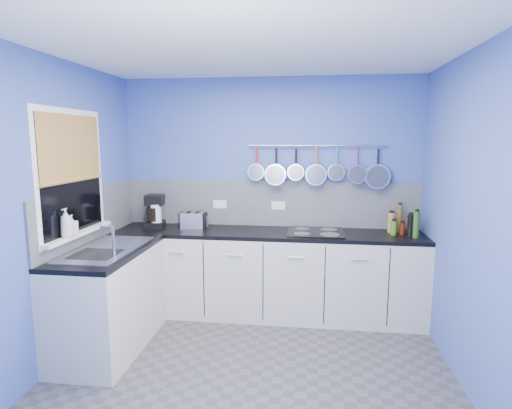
% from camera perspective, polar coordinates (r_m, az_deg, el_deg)
% --- Properties ---
extents(floor, '(3.20, 3.00, 0.02)m').
position_cam_1_polar(floor, '(3.55, -0.83, -22.52)').
color(floor, '#47474C').
rests_on(floor, ground).
extents(ceiling, '(3.20, 3.00, 0.02)m').
position_cam_1_polar(ceiling, '(3.11, -0.94, 21.32)').
color(ceiling, white).
rests_on(ceiling, ground).
extents(wall_back, '(3.20, 0.02, 2.50)m').
position_cam_1_polar(wall_back, '(4.57, 1.86, 1.44)').
color(wall_back, '#3F59AF').
rests_on(wall_back, ground).
extents(wall_front, '(3.20, 0.02, 2.50)m').
position_cam_1_polar(wall_front, '(1.66, -8.59, -12.02)').
color(wall_front, '#3F59AF').
rests_on(wall_front, ground).
extents(wall_left, '(0.02, 3.00, 2.50)m').
position_cam_1_polar(wall_left, '(3.68, -26.53, -1.30)').
color(wall_left, '#3F59AF').
rests_on(wall_left, ground).
extents(wall_right, '(0.02, 3.00, 2.50)m').
position_cam_1_polar(wall_right, '(3.27, 28.26, -2.58)').
color(wall_right, '#3F59AF').
rests_on(wall_right, ground).
extents(backsplash_back, '(3.20, 0.02, 0.50)m').
position_cam_1_polar(backsplash_back, '(4.56, 1.82, 0.16)').
color(backsplash_back, gray).
rests_on(backsplash_back, wall_back).
extents(backsplash_left, '(0.02, 1.80, 0.50)m').
position_cam_1_polar(backsplash_left, '(4.19, -21.64, -1.25)').
color(backsplash_left, gray).
rests_on(backsplash_left, wall_left).
extents(cabinet_run_back, '(3.20, 0.60, 0.86)m').
position_cam_1_polar(cabinet_run_back, '(4.45, 1.41, -9.60)').
color(cabinet_run_back, beige).
rests_on(cabinet_run_back, ground).
extents(worktop_back, '(3.20, 0.60, 0.04)m').
position_cam_1_polar(worktop_back, '(4.33, 1.43, -3.94)').
color(worktop_back, black).
rests_on(worktop_back, cabinet_run_back).
extents(cabinet_run_left, '(0.60, 1.20, 0.86)m').
position_cam_1_polar(cabinet_run_left, '(3.99, -19.46, -12.36)').
color(cabinet_run_left, beige).
rests_on(cabinet_run_left, ground).
extents(worktop_left, '(0.60, 1.20, 0.04)m').
position_cam_1_polar(worktop_left, '(3.85, -19.80, -6.10)').
color(worktop_left, black).
rests_on(worktop_left, cabinet_run_left).
extents(window_frame, '(0.01, 1.00, 1.10)m').
position_cam_1_polar(window_frame, '(3.88, -23.94, 3.82)').
color(window_frame, white).
rests_on(window_frame, wall_left).
extents(window_glass, '(0.01, 0.90, 1.00)m').
position_cam_1_polar(window_glass, '(3.88, -23.88, 3.82)').
color(window_glass, black).
rests_on(window_glass, wall_left).
extents(bamboo_blind, '(0.01, 0.90, 0.55)m').
position_cam_1_polar(bamboo_blind, '(3.86, -23.99, 7.14)').
color(bamboo_blind, gold).
rests_on(bamboo_blind, wall_left).
extents(window_sill, '(0.10, 0.98, 0.03)m').
position_cam_1_polar(window_sill, '(3.94, -23.16, -3.66)').
color(window_sill, white).
rests_on(window_sill, wall_left).
extents(sink_unit, '(0.50, 0.95, 0.01)m').
position_cam_1_polar(sink_unit, '(3.85, -19.82, -5.75)').
color(sink_unit, silver).
rests_on(sink_unit, worktop_left).
extents(mixer_tap, '(0.12, 0.08, 0.26)m').
position_cam_1_polar(mixer_tap, '(3.59, -18.95, -4.66)').
color(mixer_tap, silver).
rests_on(mixer_tap, worktop_left).
extents(socket_left, '(0.15, 0.01, 0.09)m').
position_cam_1_polar(socket_left, '(4.64, -4.97, 0.03)').
color(socket_left, white).
rests_on(socket_left, backsplash_back).
extents(socket_right, '(0.15, 0.01, 0.09)m').
position_cam_1_polar(socket_right, '(4.54, 3.06, -0.14)').
color(socket_right, white).
rests_on(socket_right, backsplash_back).
extents(pot_rail, '(1.45, 0.02, 0.02)m').
position_cam_1_polar(pot_rail, '(4.45, 8.29, 8.00)').
color(pot_rail, silver).
rests_on(pot_rail, wall_back).
extents(soap_bottle_a, '(0.10, 0.10, 0.24)m').
position_cam_1_polar(soap_bottle_a, '(3.73, -24.61, -2.30)').
color(soap_bottle_a, white).
rests_on(soap_bottle_a, window_sill).
extents(soap_bottle_b, '(0.08, 0.09, 0.17)m').
position_cam_1_polar(soap_bottle_b, '(3.80, -23.96, -2.58)').
color(soap_bottle_b, white).
rests_on(soap_bottle_b, window_sill).
extents(paper_towel, '(0.13, 0.13, 0.26)m').
position_cam_1_polar(paper_towel, '(4.58, -13.56, -1.58)').
color(paper_towel, white).
rests_on(paper_towel, worktop_back).
extents(coffee_maker, '(0.23, 0.25, 0.35)m').
position_cam_1_polar(coffee_maker, '(4.61, -13.78, -0.93)').
color(coffee_maker, black).
rests_on(coffee_maker, worktop_back).
extents(toaster, '(0.28, 0.18, 0.17)m').
position_cam_1_polar(toaster, '(4.53, -8.60, -2.14)').
color(toaster, silver).
rests_on(toaster, worktop_back).
extents(canister, '(0.11, 0.11, 0.12)m').
position_cam_1_polar(canister, '(4.55, -7.10, -2.33)').
color(canister, silver).
rests_on(canister, worktop_back).
extents(hob, '(0.57, 0.50, 0.01)m').
position_cam_1_polar(hob, '(4.30, 8.17, -3.77)').
color(hob, black).
rests_on(hob, worktop_back).
extents(pan_0, '(0.18, 0.07, 0.37)m').
position_cam_1_polar(pan_0, '(4.48, 0.06, 5.72)').
color(pan_0, silver).
rests_on(pan_0, pot_rail).
extents(pan_1, '(0.23, 0.12, 0.42)m').
position_cam_1_polar(pan_1, '(4.46, 2.77, 5.41)').
color(pan_1, silver).
rests_on(pan_1, pot_rail).
extents(pan_2, '(0.18, 0.09, 0.37)m').
position_cam_1_polar(pan_2, '(4.45, 5.50, 5.69)').
color(pan_2, silver).
rests_on(pan_2, pot_rail).
extents(pan_3, '(0.23, 0.09, 0.42)m').
position_cam_1_polar(pan_3, '(4.45, 8.24, 5.32)').
color(pan_3, silver).
rests_on(pan_3, pot_rail).
extents(pan_4, '(0.18, 0.05, 0.37)m').
position_cam_1_polar(pan_4, '(4.46, 10.98, 5.57)').
color(pan_4, silver).
rests_on(pan_4, pot_rail).
extents(pan_5, '(0.20, 0.10, 0.39)m').
position_cam_1_polar(pan_5, '(4.47, 13.69, 5.34)').
color(pan_5, silver).
rests_on(pan_5, pot_rail).
extents(pan_6, '(0.26, 0.07, 0.45)m').
position_cam_1_polar(pan_6, '(4.50, 16.37, 4.91)').
color(pan_6, silver).
rests_on(pan_6, pot_rail).
extents(condiment_0, '(0.07, 0.07, 0.16)m').
position_cam_1_polar(condiment_0, '(4.51, 20.29, -2.70)').
color(condiment_0, brown).
rests_on(condiment_0, worktop_back).
extents(condiment_1, '(0.05, 0.05, 0.29)m').
position_cam_1_polar(condiment_1, '(4.51, 19.06, -1.81)').
color(condiment_1, brown).
rests_on(condiment_1, worktop_back).
extents(condiment_2, '(0.07, 0.07, 0.21)m').
position_cam_1_polar(condiment_2, '(4.47, 18.06, -2.37)').
color(condiment_2, olive).
rests_on(condiment_2, worktop_back).
extents(condiment_3, '(0.06, 0.06, 0.21)m').
position_cam_1_polar(condiment_3, '(4.42, 20.42, -2.61)').
color(condiment_3, black).
rests_on(condiment_3, worktop_back).
extents(condiment_4, '(0.05, 0.05, 0.12)m').
position_cam_1_polar(condiment_4, '(4.41, 19.41, -3.15)').
color(condiment_4, '#4C190C').
rests_on(condiment_4, worktop_back).
extents(condiment_5, '(0.06, 0.06, 0.14)m').
position_cam_1_polar(condiment_5, '(4.37, 18.36, -3.05)').
color(condiment_5, '#3F721E').
rests_on(condiment_5, worktop_back).
extents(condiment_6, '(0.06, 0.06, 0.26)m').
position_cam_1_polar(condiment_6, '(4.31, 21.12, -2.58)').
color(condiment_6, '#265919').
rests_on(condiment_6, worktop_back).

